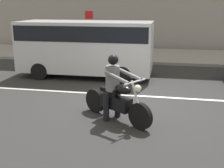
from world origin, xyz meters
name	(u,v)px	position (x,y,z in m)	size (l,w,h in m)	color
ground_plane	(129,105)	(0.00, 0.00, 0.00)	(80.00, 80.00, 0.00)	#282828
sidewalk_slab	(149,55)	(0.00, 8.00, 0.07)	(40.00, 4.40, 0.14)	gray
lane_marking_stripe	(156,97)	(0.70, 0.90, 0.00)	(18.00, 0.14, 0.01)	silver
motorcycle_with_rider_gray	(116,94)	(-0.20, -1.13, 0.66)	(1.86, 1.32, 1.63)	black
parked_van_silver	(86,45)	(-2.15, 3.10, 1.25)	(5.13, 1.96, 2.15)	#B2B5BA
street_sign_post	(89,27)	(-3.40, 8.19, 1.55)	(0.44, 0.08, 2.31)	gray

